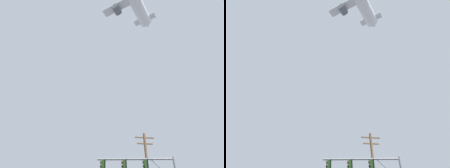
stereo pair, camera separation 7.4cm
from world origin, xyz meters
TOP-DOWN VIEW (x-y plane):

SIDE VIEW (x-z plane):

